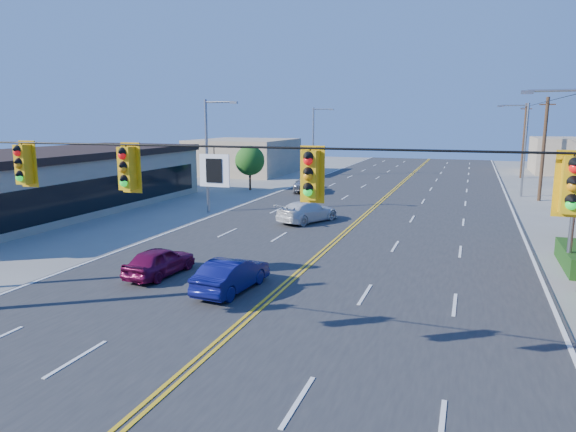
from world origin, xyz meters
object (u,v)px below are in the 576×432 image
(car_blue, at_px, (232,276))
(car_white, at_px, (308,212))
(signal_span, at_px, (166,192))
(car_silver, at_px, (306,185))
(car_magenta, at_px, (160,262))

(car_blue, bearing_deg, car_white, -79.69)
(signal_span, relative_size, car_white, 5.23)
(car_blue, bearing_deg, car_silver, -73.44)
(car_silver, bearing_deg, signal_span, 87.65)
(car_magenta, xyz_separation_m, car_silver, (-1.98, 26.78, 0.03))
(signal_span, distance_m, car_blue, 8.11)
(signal_span, distance_m, car_white, 21.41)
(car_white, distance_m, car_silver, 14.19)
(car_magenta, bearing_deg, car_silver, -81.74)
(car_blue, relative_size, car_white, 0.84)
(car_magenta, height_order, car_silver, car_silver)
(car_magenta, bearing_deg, car_blue, 172.46)
(car_white, bearing_deg, car_blue, 119.84)
(signal_span, height_order, car_white, signal_span)
(car_blue, relative_size, car_silver, 0.84)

